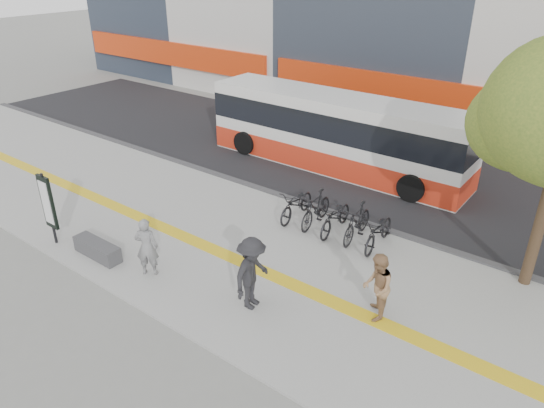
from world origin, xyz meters
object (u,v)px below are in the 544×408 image
Objects in this scene: pedestrian_tan at (377,287)px; pedestrian_dark at (252,273)px; bench at (97,249)px; bus at (336,134)px; signboard at (48,203)px; seated_woman at (147,247)px.

pedestrian_tan is 2.88m from pedestrian_dark.
bench is 0.96× the size of pedestrian_tan.
bus is (1.81, 9.70, 1.07)m from bench.
bus reaches higher than pedestrian_dark.
signboard is 1.18× the size of pedestrian_dark.
seated_woman is at bearing -90.09° from bus.
pedestrian_tan is (5.54, 2.00, 0.02)m from seated_woman.
signboard is at bearing -101.64° from pedestrian_tan.
bus is 6.45× the size of seated_woman.
pedestrian_tan is 0.89× the size of pedestrian_dark.
seated_woman is (3.40, 0.62, -0.47)m from signboard.
seated_woman is at bearing -98.12° from pedestrian_tan.
pedestrian_dark reaches higher than seated_woman.
seated_woman reaches higher than bench.
seated_woman is at bearing 9.99° from bench.
bus reaches higher than signboard.
signboard is 6.55m from pedestrian_dark.
seated_woman is (1.80, 0.32, 0.59)m from bench.
signboard is 1.32× the size of pedestrian_tan.
pedestrian_dark reaches higher than pedestrian_tan.
signboard reaches higher than pedestrian_tan.
pedestrian_dark is (-2.51, -1.41, 0.10)m from pedestrian_tan.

